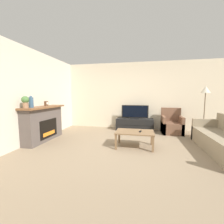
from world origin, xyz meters
name	(u,v)px	position (x,y,z in m)	size (l,w,h in m)	color
ground_plane	(129,148)	(0.00, 0.00, 0.00)	(24.00, 24.00, 0.00)	#89755B
wall_back	(135,96)	(0.00, 2.48, 1.35)	(12.00, 0.06, 2.70)	beige
wall_left	(31,96)	(-2.83, 0.00, 1.35)	(0.06, 12.00, 2.70)	beige
fireplace	(43,123)	(-2.62, 0.20, 0.53)	(0.48, 1.60, 1.05)	#564C47
mantel_vase_left	(31,102)	(-2.60, -0.28, 1.19)	(0.12, 0.12, 0.32)	#385670
mantel_clock	(46,104)	(-2.60, 0.36, 1.12)	(0.08, 0.11, 0.15)	brown
potted_plant	(25,101)	(-2.60, -0.47, 1.22)	(0.18, 0.18, 0.31)	#936B4C
tv_stand	(135,124)	(0.03, 2.16, 0.23)	(1.45, 0.51, 0.46)	black
tv	(135,112)	(0.03, 2.16, 0.70)	(1.04, 0.18, 0.53)	black
armchair	(172,125)	(1.38, 1.93, 0.29)	(0.70, 0.76, 0.91)	brown
coffee_table	(135,133)	(0.14, 0.15, 0.37)	(0.99, 0.64, 0.43)	brown
remote	(140,131)	(0.28, 0.14, 0.44)	(0.07, 0.15, 0.02)	black
floor_lamp	(205,94)	(2.33, 1.66, 1.42)	(0.30, 0.30, 1.67)	black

